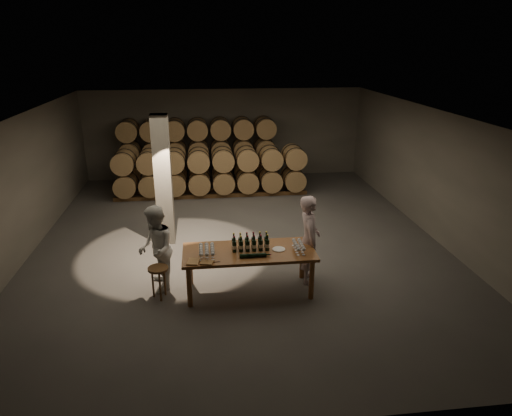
{
  "coord_description": "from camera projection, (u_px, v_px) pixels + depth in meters",
  "views": [
    {
      "loc": [
        -0.84,
        -10.59,
        4.77
      ],
      "look_at": [
        0.37,
        -0.62,
        1.1
      ],
      "focal_mm": 32.0,
      "sensor_mm": 36.0,
      "label": 1
    }
  ],
  "objects": [
    {
      "name": "pen",
      "position": [
        216.0,
        262.0,
        8.5
      ],
      "size": [
        0.15,
        0.04,
        0.01
      ],
      "primitive_type": "cylinder",
      "rotation": [
        0.0,
        1.57,
        0.19
      ],
      "color": "black",
      "rests_on": "tasting_table"
    },
    {
      "name": "glass_cluster_left",
      "position": [
        207.0,
        250.0,
        8.74
      ],
      "size": [
        0.3,
        0.52,
        0.17
      ],
      "color": "silver",
      "rests_on": "tasting_table"
    },
    {
      "name": "glass_cluster_right",
      "position": [
        299.0,
        245.0,
        8.96
      ],
      "size": [
        0.19,
        0.52,
        0.16
      ],
      "color": "silver",
      "rests_on": "tasting_table"
    },
    {
      "name": "person_man",
      "position": [
        309.0,
        239.0,
        9.39
      ],
      "size": [
        0.52,
        0.73,
        1.89
      ],
      "primitive_type": "imported",
      "rotation": [
        0.0,
        0.0,
        1.47
      ],
      "color": "beige",
      "rests_on": "ground"
    },
    {
      "name": "notebook_near",
      "position": [
        207.0,
        263.0,
        8.46
      ],
      "size": [
        0.27,
        0.23,
        0.03
      ],
      "primitive_type": "cube",
      "rotation": [
        0.0,
        0.0,
        -0.26
      ],
      "color": "olive",
      "rests_on": "tasting_table"
    },
    {
      "name": "bottle_cluster",
      "position": [
        251.0,
        244.0,
        8.99
      ],
      "size": [
        0.73,
        0.23,
        0.34
      ],
      "color": "black",
      "rests_on": "tasting_table"
    },
    {
      "name": "person_woman",
      "position": [
        156.0,
        249.0,
        9.06
      ],
      "size": [
        0.8,
        0.96,
        1.79
      ],
      "primitive_type": "imported",
      "rotation": [
        0.0,
        0.0,
        -1.41
      ],
      "color": "silver",
      "rests_on": "ground"
    },
    {
      "name": "stool",
      "position": [
        158.0,
        273.0,
        8.85
      ],
      "size": [
        0.4,
        0.4,
        0.66
      ],
      "rotation": [
        0.0,
        0.0,
        0.21
      ],
      "color": "brown",
      "rests_on": "ground"
    },
    {
      "name": "plate",
      "position": [
        279.0,
        249.0,
        9.02
      ],
      "size": [
        0.25,
        0.25,
        0.01
      ],
      "primitive_type": "cylinder",
      "color": "white",
      "rests_on": "tasting_table"
    },
    {
      "name": "tasting_table",
      "position": [
        249.0,
        256.0,
        9.01
      ],
      "size": [
        2.6,
        1.1,
        0.9
      ],
      "color": "brown",
      "rests_on": "ground"
    },
    {
      "name": "lying_bottles",
      "position": [
        253.0,
        255.0,
        8.69
      ],
      "size": [
        0.61,
        0.08,
        0.08
      ],
      "color": "black",
      "rests_on": "tasting_table"
    },
    {
      "name": "notebook_corner",
      "position": [
        193.0,
        262.0,
        8.5
      ],
      "size": [
        0.27,
        0.31,
        0.02
      ],
      "primitive_type": "cube",
      "rotation": [
        0.0,
        0.0,
        -0.2
      ],
      "color": "olive",
      "rests_on": "tasting_table"
    },
    {
      "name": "barrel_stack_back",
      "position": [
        198.0,
        150.0,
        15.94
      ],
      "size": [
        5.48,
        0.95,
        2.31
      ],
      "color": "brown",
      "rests_on": "ground"
    },
    {
      "name": "barrel_stack_front",
      "position": [
        211.0,
        171.0,
        14.81
      ],
      "size": [
        6.26,
        0.95,
        1.57
      ],
      "color": "brown",
      "rests_on": "ground"
    },
    {
      "name": "room",
      "position": [
        163.0,
        181.0,
        11.04
      ],
      "size": [
        12.0,
        12.0,
        12.0
      ],
      "color": "#504D4B",
      "rests_on": "ground"
    }
  ]
}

